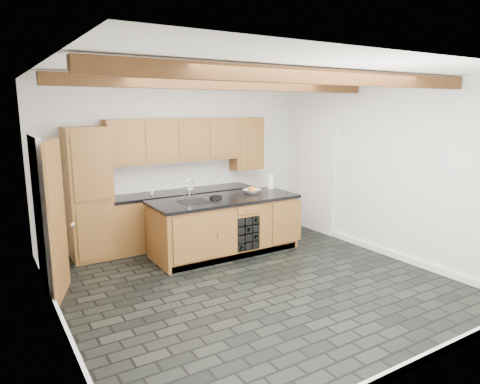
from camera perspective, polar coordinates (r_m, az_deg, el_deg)
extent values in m
plane|color=black|center=(6.09, 1.69, -11.86)|extent=(5.00, 5.00, 0.00)
plane|color=white|center=(7.88, -8.35, 3.88)|extent=(5.00, 0.00, 5.00)
plane|color=white|center=(4.81, -23.90, -1.59)|extent=(0.00, 5.00, 5.00)
plane|color=white|center=(7.36, 18.24, 2.93)|extent=(0.00, 5.00, 5.00)
plane|color=white|center=(5.62, 1.86, 15.41)|extent=(5.00, 5.00, 0.00)
cube|color=#533515|center=(4.67, 10.32, 14.88)|extent=(4.90, 0.15, 0.15)
cube|color=#533515|center=(6.13, -1.35, 14.13)|extent=(4.90, 0.15, 0.15)
cube|color=white|center=(5.26, -22.47, -16.07)|extent=(0.04, 5.00, 0.10)
cube|color=white|center=(7.65, 17.52, -7.14)|extent=(0.04, 5.00, 0.10)
cube|color=white|center=(4.46, 20.89, -21.19)|extent=(5.00, 0.04, 0.10)
cube|color=white|center=(6.16, -25.08, -2.69)|extent=(0.06, 0.94, 2.04)
cube|color=olive|center=(5.84, -23.19, -3.45)|extent=(0.31, 0.77, 2.00)
cube|color=white|center=(8.43, 10.16, 1.68)|extent=(0.06, 0.98, 2.04)
cube|color=black|center=(8.45, 10.28, 1.56)|extent=(0.02, 0.86, 1.96)
cube|color=olive|center=(7.15, -19.49, -0.23)|extent=(0.65, 0.60, 2.10)
cube|color=olive|center=(7.78, -7.43, -3.40)|extent=(2.60, 0.60, 0.88)
cube|color=black|center=(7.67, -7.52, -0.04)|extent=(2.64, 0.62, 0.05)
cube|color=white|center=(7.89, -8.44, 2.34)|extent=(2.60, 0.02, 0.52)
cube|color=olive|center=(7.63, -8.78, 6.84)|extent=(2.40, 0.35, 0.75)
cube|color=olive|center=(8.34, 0.83, 6.46)|extent=(0.60, 0.35, 1.00)
cube|color=olive|center=(7.14, -2.04, -4.62)|extent=(2.40, 0.90, 0.88)
cube|color=black|center=(7.03, -2.07, -0.98)|extent=(2.46, 0.96, 0.05)
cube|color=olive|center=(6.42, -5.60, -6.14)|extent=(0.80, 0.02, 0.70)
cube|color=olive|center=(7.28, 6.30, -4.07)|extent=(0.60, 0.02, 0.70)
cube|color=black|center=(6.99, 0.51, -5.32)|extent=(0.42, 0.30, 0.56)
cylinder|color=black|center=(6.97, 1.67, -3.57)|extent=(0.07, 0.26, 0.07)
cylinder|color=black|center=(6.94, 0.69, -4.84)|extent=(0.07, 0.26, 0.07)
cylinder|color=black|center=(7.05, 1.65, -5.77)|extent=(0.07, 0.26, 0.07)
cylinder|color=black|center=(6.95, -0.30, -7.23)|extent=(0.07, 0.26, 0.07)
cube|color=black|center=(6.78, -6.11, -1.32)|extent=(0.45, 0.40, 0.02)
cylinder|color=silver|center=(6.92, -6.78, -0.20)|extent=(0.02, 0.02, 0.20)
torus|color=silver|center=(6.89, -6.80, 0.95)|extent=(0.18, 0.02, 0.18)
cylinder|color=silver|center=(6.90, -7.37, -0.75)|extent=(0.02, 0.02, 0.08)
cylinder|color=silver|center=(6.96, -6.17, -0.61)|extent=(0.02, 0.02, 0.08)
cube|color=black|center=(6.97, -3.25, -0.72)|extent=(0.20, 0.14, 0.04)
cylinder|color=black|center=(6.96, -3.26, -0.49)|extent=(0.12, 0.12, 0.02)
imported|color=silver|center=(7.40, 1.60, 0.12)|extent=(0.35, 0.35, 0.07)
sphere|color=#AB1620|center=(7.42, 1.93, 0.44)|extent=(0.07, 0.07, 0.07)
sphere|color=#FCA716|center=(7.44, 1.51, 0.47)|extent=(0.07, 0.07, 0.07)
sphere|color=olive|center=(7.40, 1.22, 0.41)|extent=(0.07, 0.07, 0.07)
sphere|color=#E24321|center=(7.35, 1.46, 0.33)|extent=(0.07, 0.07, 0.07)
sphere|color=gold|center=(7.36, 1.90, 0.35)|extent=(0.07, 0.07, 0.07)
cylinder|color=white|center=(7.82, 4.10, 1.37)|extent=(0.12, 0.12, 0.25)
imported|color=white|center=(7.42, -11.71, -0.04)|extent=(0.11, 0.11, 0.08)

